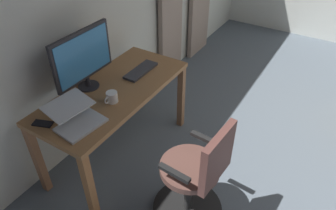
{
  "coord_description": "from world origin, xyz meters",
  "views": [
    {
      "loc": [
        2.6,
        -0.81,
        2.24
      ],
      "look_at": [
        1.08,
        -1.75,
        0.89
      ],
      "focal_mm": 33.44,
      "sensor_mm": 36.0,
      "label": 1
    }
  ],
  "objects_px": {
    "laptop": "(76,118)",
    "office_chair": "(196,178)",
    "cell_phone_face_up": "(59,105)",
    "computer_monitor": "(83,57)",
    "cell_phone_by_monitor": "(43,124)",
    "desk": "(115,99)",
    "computer_keyboard": "(141,71)",
    "mug_coffee": "(112,97)"
  },
  "relations": [
    {
      "from": "laptop",
      "to": "cell_phone_face_up",
      "type": "bearing_deg",
      "value": -99.87
    },
    {
      "from": "computer_keyboard",
      "to": "laptop",
      "type": "bearing_deg",
      "value": 2.04
    },
    {
      "from": "computer_keyboard",
      "to": "cell_phone_face_up",
      "type": "relative_size",
      "value": 2.57
    },
    {
      "from": "desk",
      "to": "laptop",
      "type": "height_order",
      "value": "laptop"
    },
    {
      "from": "desk",
      "to": "computer_monitor",
      "type": "distance_m",
      "value": 0.44
    },
    {
      "from": "laptop",
      "to": "office_chair",
      "type": "bearing_deg",
      "value": 112.57
    },
    {
      "from": "computer_monitor",
      "to": "desk",
      "type": "bearing_deg",
      "value": 111.92
    },
    {
      "from": "cell_phone_face_up",
      "to": "cell_phone_by_monitor",
      "type": "relative_size",
      "value": 1.0
    },
    {
      "from": "mug_coffee",
      "to": "office_chair",
      "type": "bearing_deg",
      "value": 83.29
    },
    {
      "from": "desk",
      "to": "mug_coffee",
      "type": "distance_m",
      "value": 0.23
    },
    {
      "from": "desk",
      "to": "office_chair",
      "type": "height_order",
      "value": "office_chair"
    },
    {
      "from": "desk",
      "to": "office_chair",
      "type": "distance_m",
      "value": 0.98
    },
    {
      "from": "computer_monitor",
      "to": "cell_phone_by_monitor",
      "type": "bearing_deg",
      "value": 6.18
    },
    {
      "from": "computer_keyboard",
      "to": "mug_coffee",
      "type": "height_order",
      "value": "mug_coffee"
    },
    {
      "from": "desk",
      "to": "office_chair",
      "type": "relative_size",
      "value": 1.51
    },
    {
      "from": "cell_phone_face_up",
      "to": "office_chair",
      "type": "bearing_deg",
      "value": 89.65
    },
    {
      "from": "laptop",
      "to": "mug_coffee",
      "type": "distance_m",
      "value": 0.34
    },
    {
      "from": "computer_keyboard",
      "to": "computer_monitor",
      "type": "bearing_deg",
      "value": -29.1
    },
    {
      "from": "office_chair",
      "to": "mug_coffee",
      "type": "relative_size",
      "value": 7.18
    },
    {
      "from": "cell_phone_by_monitor",
      "to": "mug_coffee",
      "type": "height_order",
      "value": "mug_coffee"
    },
    {
      "from": "computer_monitor",
      "to": "laptop",
      "type": "relative_size",
      "value": 1.62
    },
    {
      "from": "laptop",
      "to": "cell_phone_face_up",
      "type": "relative_size",
      "value": 2.61
    },
    {
      "from": "office_chair",
      "to": "cell_phone_face_up",
      "type": "relative_size",
      "value": 6.6
    },
    {
      "from": "desk",
      "to": "mug_coffee",
      "type": "relative_size",
      "value": 10.85
    },
    {
      "from": "computer_keyboard",
      "to": "mug_coffee",
      "type": "relative_size",
      "value": 2.8
    },
    {
      "from": "desk",
      "to": "office_chair",
      "type": "xyz_separation_m",
      "value": [
        0.24,
        0.93,
        -0.21
      ]
    },
    {
      "from": "computer_keyboard",
      "to": "cell_phone_by_monitor",
      "type": "height_order",
      "value": "computer_keyboard"
    },
    {
      "from": "office_chair",
      "to": "mug_coffee",
      "type": "height_order",
      "value": "office_chair"
    },
    {
      "from": "computer_keyboard",
      "to": "cell_phone_face_up",
      "type": "distance_m",
      "value": 0.79
    },
    {
      "from": "cell_phone_face_up",
      "to": "cell_phone_by_monitor",
      "type": "height_order",
      "value": "same"
    },
    {
      "from": "cell_phone_face_up",
      "to": "cell_phone_by_monitor",
      "type": "xyz_separation_m",
      "value": [
        0.22,
        0.07,
        0.0
      ]
    },
    {
      "from": "desk",
      "to": "cell_phone_face_up",
      "type": "height_order",
      "value": "cell_phone_face_up"
    },
    {
      "from": "office_chair",
      "to": "cell_phone_face_up",
      "type": "height_order",
      "value": "office_chair"
    },
    {
      "from": "office_chair",
      "to": "computer_keyboard",
      "type": "distance_m",
      "value": 1.12
    },
    {
      "from": "cell_phone_face_up",
      "to": "computer_keyboard",
      "type": "bearing_deg",
      "value": 153.08
    },
    {
      "from": "computer_keyboard",
      "to": "laptop",
      "type": "relative_size",
      "value": 0.98
    },
    {
      "from": "computer_monitor",
      "to": "laptop",
      "type": "bearing_deg",
      "value": 33.74
    },
    {
      "from": "desk",
      "to": "laptop",
      "type": "relative_size",
      "value": 3.82
    },
    {
      "from": "desk",
      "to": "computer_monitor",
      "type": "height_order",
      "value": "computer_monitor"
    },
    {
      "from": "cell_phone_by_monitor",
      "to": "computer_monitor",
      "type": "bearing_deg",
      "value": 165.65
    },
    {
      "from": "office_chair",
      "to": "computer_keyboard",
      "type": "bearing_deg",
      "value": 60.7
    },
    {
      "from": "office_chair",
      "to": "laptop",
      "type": "bearing_deg",
      "value": 109.85
    }
  ]
}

